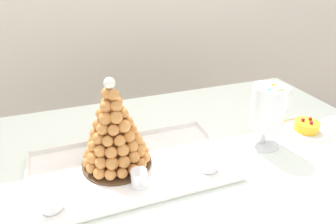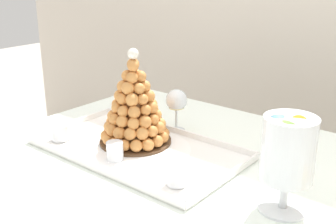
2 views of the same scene
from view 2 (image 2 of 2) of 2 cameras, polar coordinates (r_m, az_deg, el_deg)
The scene contains 8 objects.
buffet_table at distance 1.22m, azimuth 5.61°, elevation -12.65°, with size 1.45×1.01×0.80m.
serving_tray at distance 1.29m, azimuth -4.04°, elevation -5.02°, with size 0.63×0.36×0.02m.
croquembouche at distance 1.30m, azimuth -4.49°, elevation 0.66°, with size 0.22×0.22×0.30m.
dessert_cup_left at distance 1.39m, azimuth -14.24°, elevation -2.67°, with size 0.06×0.06×0.05m.
dessert_cup_mid_left at distance 1.22m, azimuth -7.13°, elevation -5.29°, with size 0.05×0.05×0.05m.
dessert_cup_centre at distance 1.08m, azimuth 1.22°, elevation -8.41°, with size 0.05×0.05×0.06m.
macaron_goblet at distance 0.97m, azimuth 15.79°, elevation -5.08°, with size 0.12×0.12×0.24m.
wine_glass at distance 1.41m, azimuth 1.15°, elevation 1.38°, with size 0.07×0.07×0.15m.
Camera 2 is at (0.56, -0.87, 1.34)m, focal length 45.49 mm.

